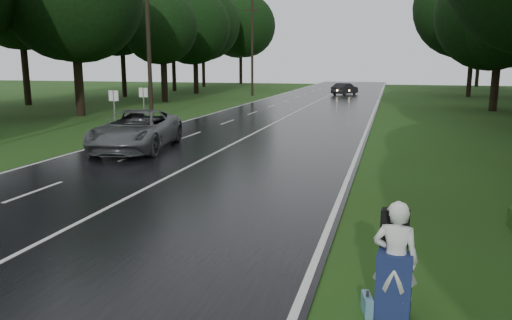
{
  "coord_description": "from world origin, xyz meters",
  "views": [
    {
      "loc": [
        7.06,
        -9.91,
        3.8
      ],
      "look_at": [
        3.47,
        3.23,
        1.1
      ],
      "focal_mm": 34.67,
      "sensor_mm": 36.0,
      "label": 1
    }
  ],
  "objects": [
    {
      "name": "suitcase",
      "position": [
        6.86,
        -2.7,
        0.15
      ],
      "size": [
        0.21,
        0.43,
        0.29
      ],
      "primitive_type": "cube",
      "rotation": [
        0.0,
        0.0,
        0.23
      ],
      "color": "teal",
      "rests_on": "ground"
    },
    {
      "name": "hitchhiker",
      "position": [
        7.23,
        -2.7,
        0.85
      ],
      "size": [
        0.71,
        0.65,
        1.83
      ],
      "color": "silver",
      "rests_on": "ground"
    },
    {
      "name": "ground",
      "position": [
        0.0,
        0.0,
        0.0
      ],
      "size": [
        160.0,
        160.0,
        0.0
      ],
      "primitive_type": "plane",
      "color": "#214414",
      "rests_on": "ground"
    },
    {
      "name": "road",
      "position": [
        0.0,
        20.0,
        0.02
      ],
      "size": [
        12.0,
        140.0,
        0.04
      ],
      "primitive_type": "cube",
      "color": "black",
      "rests_on": "ground"
    },
    {
      "name": "tree_right_f",
      "position": [
        15.34,
        50.03,
        0.0
      ],
      "size": [
        10.82,
        10.82,
        16.91
      ],
      "primitive_type": null,
      "color": "black",
      "rests_on": "ground"
    },
    {
      "name": "lane_center",
      "position": [
        0.0,
        20.0,
        0.04
      ],
      "size": [
        0.12,
        140.0,
        0.01
      ],
      "primitive_type": "cube",
      "color": "silver",
      "rests_on": "road"
    },
    {
      "name": "road_sign_b",
      "position": [
        -7.2,
        16.84,
        0.0
      ],
      "size": [
        0.56,
        0.1,
        2.32
      ],
      "primitive_type": null,
      "color": "white",
      "rests_on": "ground"
    },
    {
      "name": "tree_left_f",
      "position": [
        -16.3,
        47.53,
        0.0
      ],
      "size": [
        8.95,
        8.95,
        13.98
      ],
      "primitive_type": null,
      "color": "black",
      "rests_on": "ground"
    },
    {
      "name": "far_car",
      "position": [
        1.71,
        49.43,
        0.72
      ],
      "size": [
        2.93,
        4.4,
        1.37
      ],
      "primitive_type": "imported",
      "rotation": [
        0.0,
        0.0,
        2.75
      ],
      "color": "black",
      "rests_on": "road"
    },
    {
      "name": "road_sign_a",
      "position": [
        -7.2,
        13.54,
        0.0
      ],
      "size": [
        0.56,
        0.1,
        2.34
      ],
      "primitive_type": null,
      "color": "white",
      "rests_on": "ground"
    },
    {
      "name": "utility_pole_mid",
      "position": [
        -8.5,
        20.3,
        0.0
      ],
      "size": [
        1.8,
        0.28,
        9.47
      ],
      "primitive_type": null,
      "color": "black",
      "rests_on": "ground"
    },
    {
      "name": "grey_car",
      "position": [
        -3.65,
        9.38,
        0.89
      ],
      "size": [
        3.83,
        6.52,
        1.7
      ],
      "primitive_type": "imported",
      "rotation": [
        0.0,
        0.0,
        0.17
      ],
      "color": "#4F5254",
      "rests_on": "road"
    },
    {
      "name": "tree_left_e",
      "position": [
        -14.32,
        34.54,
        0.0
      ],
      "size": [
        8.52,
        8.52,
        13.31
      ],
      "primitive_type": null,
      "color": "black",
      "rests_on": "ground"
    },
    {
      "name": "tree_left_d",
      "position": [
        -14.6,
        21.21,
        0.0
      ],
      "size": [
        9.34,
        9.34,
        14.59
      ],
      "primitive_type": null,
      "color": "black",
      "rests_on": "ground"
    },
    {
      "name": "tree_right_e",
      "position": [
        14.88,
        32.98,
        0.0
      ],
      "size": [
        8.18,
        8.18,
        12.78
      ],
      "primitive_type": null,
      "color": "black",
      "rests_on": "ground"
    },
    {
      "name": "utility_pole_far",
      "position": [
        -8.5,
        45.43,
        0.0
      ],
      "size": [
        1.8,
        0.28,
        10.59
      ],
      "primitive_type": null,
      "color": "black",
      "rests_on": "ground"
    }
  ]
}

